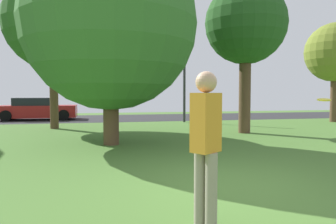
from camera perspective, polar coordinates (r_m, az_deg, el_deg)
The scene contains 10 objects.
ground_plane at distance 5.59m, azimuth 12.72°, elevation -13.07°, with size 44.00×44.00×0.00m, color #47702D.
road_strip at distance 21.03m, azimuth -6.24°, elevation -1.03°, with size 44.00×6.40×0.01m, color #28282B.
birch_tree_lone at distance 13.37m, azimuth 13.84°, elevation 15.04°, with size 3.23×3.23×5.99m.
oak_tree_right at distance 10.11m, azimuth -10.40°, elevation 15.40°, with size 5.28×5.28×6.35m.
oak_tree_left at distance 15.52m, azimuth -20.12°, elevation 14.87°, with size 4.23×4.23×6.88m.
oak_tree_center at distance 20.24m, azimuth 27.93°, elevation 9.42°, with size 3.28×3.28×5.54m.
person_thrower at distance 3.65m, azimuth 6.84°, elevation -5.30°, with size 0.39×0.36×1.82m.
frisbee_disc at distance 7.35m, azimuth 26.32°, elevation 1.99°, with size 0.36×0.36×0.06m.
parked_car_red at distance 20.87m, azimuth -22.52°, elevation 0.42°, with size 4.52×2.10×1.34m.
street_lamp_post at distance 17.70m, azimuth 2.97°, elevation 5.46°, with size 0.14×0.14×4.50m, color #2D2D33.
Camera 1 is at (-2.31, -4.84, 1.56)m, focal length 33.78 mm.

